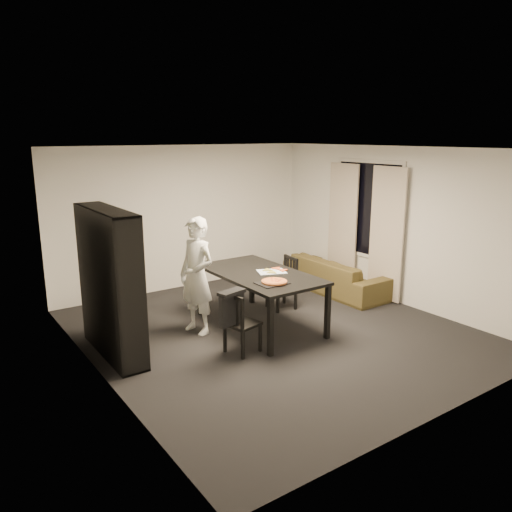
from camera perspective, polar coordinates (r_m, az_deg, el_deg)
room at (r=6.94m, az=2.21°, el=1.40°), size 5.01×5.51×2.61m
window_pane at (r=9.00m, az=12.66°, el=5.23°), size 0.02×1.40×1.60m
window_frame at (r=8.99m, az=12.64°, el=5.22°), size 0.03×1.52×1.72m
curtain_left at (r=8.65m, az=14.68°, el=2.43°), size 0.03×0.70×2.25m
curtain_right at (r=9.35m, az=9.86°, el=3.49°), size 0.03×0.70×2.25m
bookshelf at (r=6.57m, az=-16.32°, el=-3.02°), size 0.35×1.50×1.90m
dining_table at (r=7.29m, az=0.45°, el=-2.47°), size 1.09×1.97×0.82m
chair_left at (r=6.45m, az=-2.05°, el=-7.27°), size 0.45×0.45×0.82m
chair_right at (r=8.15m, az=3.41°, el=-2.64°), size 0.43×0.43×0.85m
draped_jacket at (r=6.31m, az=-2.78°, el=-5.76°), size 0.39×0.23×0.45m
person at (r=7.09m, az=-6.78°, el=-2.27°), size 0.54×0.69×1.68m
baking_tray at (r=6.75m, az=1.84°, el=-3.12°), size 0.40×0.32×0.01m
pepperoni_pizza at (r=6.75m, az=2.10°, el=-2.92°), size 0.35×0.35×0.03m
kitchen_towel at (r=7.31m, az=1.79°, el=-1.80°), size 0.48×0.42×0.01m
pizza_slices at (r=7.35m, az=2.13°, el=-1.63°), size 0.44×0.39×0.01m
sofa at (r=9.14m, az=9.10°, el=-2.17°), size 0.81×2.07×0.61m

